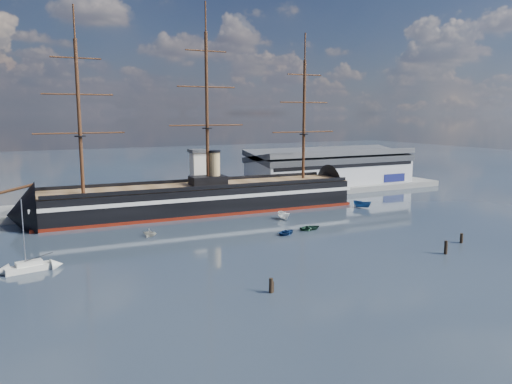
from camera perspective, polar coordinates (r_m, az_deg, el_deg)
name	(u,v)px	position (r m, az deg, el deg)	size (l,w,h in m)	color
ground	(234,226)	(125.47, -2.53, -3.86)	(600.00, 600.00, 0.00)	#202B39
quay	(216,201)	(161.76, -4.64, -0.98)	(180.00, 18.00, 2.00)	slate
warehouse	(331,168)	(187.44, 8.53, 2.78)	(63.00, 21.00, 11.60)	#B7BABC
quay_tower	(198,173)	(155.05, -6.65, 2.20)	(5.00, 5.00, 15.00)	silver
warship	(196,199)	(141.86, -6.88, -0.76)	(113.25, 20.51, 53.94)	black
sailboat	(29,267)	(98.61, -24.49, -7.76)	(8.50, 3.81, 13.13)	silver
motorboat_b	(287,234)	(116.90, 3.58, -4.83)	(3.16, 1.27, 1.48)	navy
motorboat_c	(284,220)	(132.60, 3.19, -3.17)	(6.33, 2.32, 2.53)	white
motorboat_d	(150,237)	(116.97, -12.04, -5.01)	(5.71, 2.47, 2.09)	silver
motorboat_e	(310,230)	(121.79, 6.24, -4.30)	(3.37, 1.35, 1.57)	#1E4430
motorboat_f	(362,208)	(152.04, 12.02, -1.79)	(6.81, 2.50, 2.73)	#29568B
piling_near_left	(271,293)	(79.91, 1.72, -11.43)	(0.64, 0.64, 3.07)	black
piling_near_right	(445,254)	(107.45, 20.82, -6.65)	(0.64, 0.64, 3.45)	black
piling_far_right	(461,243)	(117.66, 22.39, -5.41)	(0.64, 0.64, 2.86)	black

